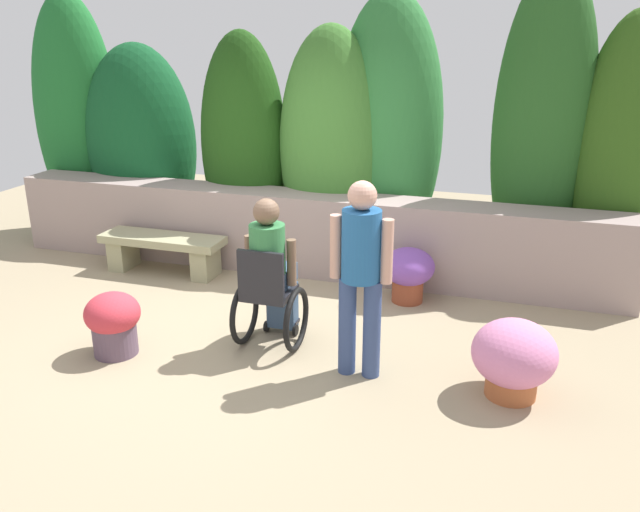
# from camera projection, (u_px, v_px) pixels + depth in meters

# --- Properties ---
(ground_plane) EXTENTS (12.21, 12.21, 0.00)m
(ground_plane) POSITION_uv_depth(u_px,v_px,m) (237.00, 337.00, 5.91)
(ground_plane) COLOR gray
(stone_retaining_wall) EXTENTS (7.02, 0.51, 0.90)m
(stone_retaining_wall) POSITION_uv_depth(u_px,v_px,m) (302.00, 233.00, 7.38)
(stone_retaining_wall) COLOR gray
(stone_retaining_wall) RESTS_ON ground
(hedge_backdrop) EXTENTS (7.69, 1.09, 3.30)m
(hedge_backdrop) POSITION_uv_depth(u_px,v_px,m) (299.00, 136.00, 7.69)
(hedge_backdrop) COLOR #1D682B
(hedge_backdrop) RESTS_ON ground
(stone_bench) EXTENTS (1.41, 0.43, 0.43)m
(stone_bench) POSITION_uv_depth(u_px,v_px,m) (163.00, 248.00, 7.38)
(stone_bench) COLOR #989570
(stone_bench) RESTS_ON ground
(person_in_wheelchair) EXTENTS (0.53, 0.66, 1.33)m
(person_in_wheelchair) POSITION_uv_depth(u_px,v_px,m) (271.00, 278.00, 5.59)
(person_in_wheelchair) COLOR black
(person_in_wheelchair) RESTS_ON ground
(person_standing_companion) EXTENTS (0.49, 0.30, 1.58)m
(person_standing_companion) POSITION_uv_depth(u_px,v_px,m) (361.00, 267.00, 5.00)
(person_standing_companion) COLOR #344776
(person_standing_companion) RESTS_ON ground
(flower_pot_purple_near) EXTENTS (0.47, 0.47, 0.55)m
(flower_pot_purple_near) POSITION_uv_depth(u_px,v_px,m) (113.00, 321.00, 5.52)
(flower_pot_purple_near) COLOR #594457
(flower_pot_purple_near) RESTS_ON ground
(flower_pot_terracotta_by_wall) EXTENTS (0.63, 0.63, 0.61)m
(flower_pot_terracotta_by_wall) POSITION_uv_depth(u_px,v_px,m) (514.00, 358.00, 4.88)
(flower_pot_terracotta_by_wall) COLOR #AA5831
(flower_pot_terracotta_by_wall) RESTS_ON ground
(flower_pot_red_accent) EXTENTS (0.52, 0.52, 0.56)m
(flower_pot_red_accent) POSITION_uv_depth(u_px,v_px,m) (408.00, 271.00, 6.58)
(flower_pot_red_accent) COLOR brown
(flower_pot_red_accent) RESTS_ON ground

